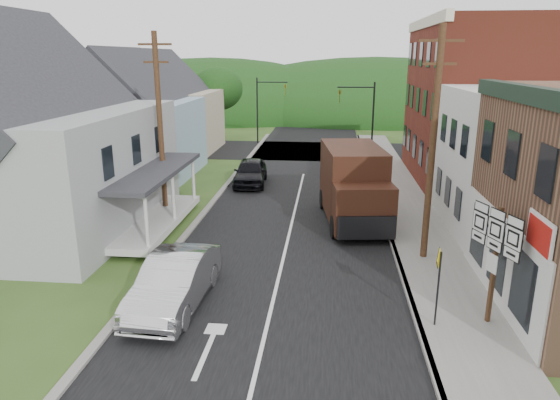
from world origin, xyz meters
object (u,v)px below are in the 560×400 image
(dark_sedan, at_px, (250,172))
(route_sign_cluster, at_px, (495,249))
(warning_sign, at_px, (438,276))
(delivery_van, at_px, (354,186))
(silver_sedan, at_px, (175,282))

(dark_sedan, distance_m, route_sign_cluster, 19.16)
(dark_sedan, distance_m, warning_sign, 18.67)
(delivery_van, bearing_deg, dark_sedan, 124.69)
(silver_sedan, distance_m, delivery_van, 11.12)
(route_sign_cluster, distance_m, warning_sign, 1.81)
(delivery_van, bearing_deg, warning_sign, -85.82)
(dark_sedan, height_order, route_sign_cluster, route_sign_cluster)
(silver_sedan, relative_size, route_sign_cluster, 1.42)
(silver_sedan, relative_size, delivery_van, 0.75)
(silver_sedan, relative_size, dark_sedan, 1.07)
(silver_sedan, bearing_deg, route_sign_cluster, 0.89)
(silver_sedan, distance_m, dark_sedan, 16.09)
(dark_sedan, xyz_separation_m, warning_sign, (8.19, -16.75, 0.93))
(route_sign_cluster, bearing_deg, delivery_van, 89.89)
(dark_sedan, relative_size, warning_sign, 1.92)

